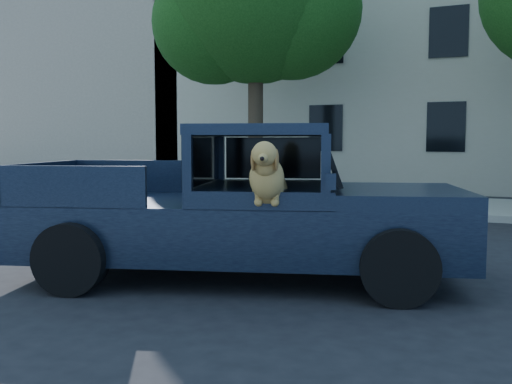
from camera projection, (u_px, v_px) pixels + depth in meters
ground at (247, 292)px, 6.54m from camera, size 120.00×120.00×0.00m
far_sidewalk at (389, 205)px, 14.96m from camera, size 60.00×4.00×0.15m
lane_stripes at (453, 252)px, 8.87m from camera, size 21.60×0.14×0.01m
street_tree_left at (257, 3)px, 16.40m from camera, size 6.00×5.20×8.60m
building_left at (101, 94)px, 27.17m from camera, size 12.00×6.00×8.00m
pickup_truck at (236, 227)px, 7.16m from camera, size 5.71×3.51×1.91m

